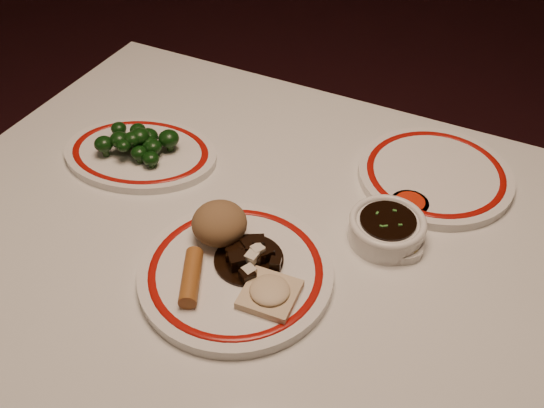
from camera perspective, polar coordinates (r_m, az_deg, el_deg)
The scene contains 12 objects.
dining_table at distance 1.02m, azimuth 0.01°, elevation -7.33°, with size 1.20×0.90×0.75m.
main_plate at distance 0.90m, azimuth -3.42°, elevation -6.47°, with size 0.32×0.32×0.02m.
rice_mound at distance 0.92m, azimuth -4.97°, elevation -1.82°, with size 0.09×0.09×0.06m, color olive.
spring_roll at distance 0.88m, azimuth -7.62°, elevation -6.83°, with size 0.03×0.03×0.10m, color #A26027.
fried_wonton at distance 0.85m, azimuth -0.20°, elevation -8.33°, with size 0.08×0.08×0.02m.
stirfry_heap at distance 0.90m, azimuth -2.07°, elevation -4.99°, with size 0.11×0.10×0.03m.
broccoli_plate at distance 1.14m, azimuth -12.26°, elevation 4.67°, with size 0.32×0.30×0.02m.
broccoli_pile at distance 1.12m, azimuth -12.39°, elevation 5.85°, with size 0.14×0.10×0.05m.
soy_bowl at distance 0.97m, azimuth 10.72°, elevation -2.38°, with size 0.12×0.12×0.04m.
sweet_sour_dish at distance 1.03m, azimuth 12.78°, elevation -0.14°, with size 0.06×0.06×0.02m.
mustard_dish at distance 0.96m, azimuth 12.19°, elevation -3.93°, with size 0.06×0.06×0.02m.
far_plate at distance 1.10m, azimuth 15.10°, elevation 2.69°, with size 0.35×0.35×0.02m.
Camera 1 is at (0.29, -0.59, 1.44)m, focal length 40.00 mm.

